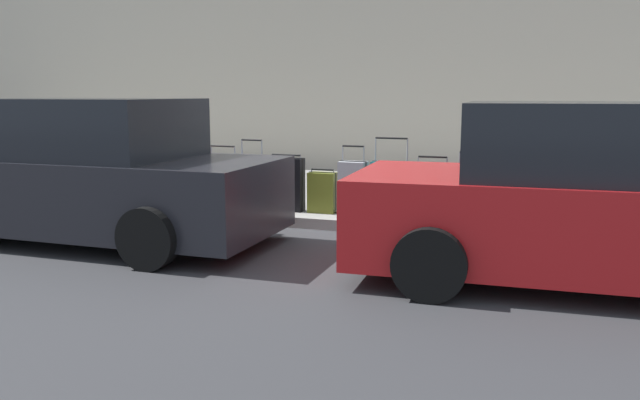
{
  "coord_description": "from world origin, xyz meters",
  "views": [
    {
      "loc": [
        -3.26,
        7.67,
        1.74
      ],
      "look_at": [
        -0.89,
        0.8,
        0.53
      ],
      "focal_mm": 36.06,
      "sensor_mm": 36.0,
      "label": 1
    }
  ],
  "objects_px": {
    "suitcase_maroon_2": "(473,196)",
    "fire_hydrant": "(122,175)",
    "suitcase_red_3": "(432,198)",
    "bollard_post": "(77,177)",
    "parked_car_charcoal_1": "(89,175)",
    "suitcase_navy_1": "(513,202)",
    "suitcase_black_0": "(551,198)",
    "suitcase_teal_11": "(167,177)",
    "suitcase_teal_4": "(391,190)",
    "parked_car_red_0": "(591,201)",
    "suitcase_navy_8": "(252,183)",
    "suitcase_silver_5": "(353,188)",
    "suitcase_maroon_9": "(224,184)",
    "suitcase_red_10": "(190,180)",
    "suitcase_black_7": "(287,184)",
    "suitcase_olive_6": "(323,192)"
  },
  "relations": [
    {
      "from": "suitcase_red_3",
      "to": "suitcase_red_10",
      "type": "xyz_separation_m",
      "value": [
        3.49,
        0.0,
        0.08
      ]
    },
    {
      "from": "suitcase_maroon_2",
      "to": "parked_car_red_0",
      "type": "xyz_separation_m",
      "value": [
        -1.22,
        1.91,
        0.31
      ]
    },
    {
      "from": "suitcase_maroon_9",
      "to": "suitcase_teal_11",
      "type": "bearing_deg",
      "value": 1.58
    },
    {
      "from": "suitcase_black_7",
      "to": "suitcase_navy_8",
      "type": "distance_m",
      "value": 0.51
    },
    {
      "from": "suitcase_olive_6",
      "to": "fire_hydrant",
      "type": "relative_size",
      "value": 0.82
    },
    {
      "from": "suitcase_olive_6",
      "to": "bollard_post",
      "type": "distance_m",
      "value": 3.92
    },
    {
      "from": "parked_car_charcoal_1",
      "to": "fire_hydrant",
      "type": "bearing_deg",
      "value": -63.75
    },
    {
      "from": "fire_hydrant",
      "to": "suitcase_silver_5",
      "type": "bearing_deg",
      "value": 178.85
    },
    {
      "from": "suitcase_red_3",
      "to": "suitcase_red_10",
      "type": "bearing_deg",
      "value": 0.0
    },
    {
      "from": "suitcase_navy_1",
      "to": "suitcase_maroon_9",
      "type": "bearing_deg",
      "value": -0.4
    },
    {
      "from": "suitcase_silver_5",
      "to": "bollard_post",
      "type": "bearing_deg",
      "value": 1.0
    },
    {
      "from": "suitcase_olive_6",
      "to": "suitcase_black_7",
      "type": "distance_m",
      "value": 0.52
    },
    {
      "from": "suitcase_maroon_2",
      "to": "suitcase_navy_8",
      "type": "bearing_deg",
      "value": 0.87
    },
    {
      "from": "suitcase_red_10",
      "to": "suitcase_teal_11",
      "type": "height_order",
      "value": "suitcase_red_10"
    },
    {
      "from": "suitcase_maroon_2",
      "to": "suitcase_red_10",
      "type": "relative_size",
      "value": 0.95
    },
    {
      "from": "suitcase_teal_4",
      "to": "parked_car_red_0",
      "type": "bearing_deg",
      "value": 140.72
    },
    {
      "from": "suitcase_black_7",
      "to": "suitcase_silver_5",
      "type": "bearing_deg",
      "value": 177.68
    },
    {
      "from": "suitcase_teal_4",
      "to": "fire_hydrant",
      "type": "xyz_separation_m",
      "value": [
        4.17,
        -0.05,
        0.02
      ]
    },
    {
      "from": "suitcase_navy_1",
      "to": "suitcase_maroon_2",
      "type": "height_order",
      "value": "suitcase_maroon_2"
    },
    {
      "from": "parked_car_charcoal_1",
      "to": "suitcase_red_3",
      "type": "bearing_deg",
      "value": -153.93
    },
    {
      "from": "bollard_post",
      "to": "parked_car_red_0",
      "type": "distance_m",
      "value": 7.36
    },
    {
      "from": "suitcase_maroon_2",
      "to": "fire_hydrant",
      "type": "bearing_deg",
      "value": 0.06
    },
    {
      "from": "suitcase_maroon_9",
      "to": "suitcase_teal_4",
      "type": "bearing_deg",
      "value": 177.77
    },
    {
      "from": "suitcase_red_3",
      "to": "suitcase_teal_4",
      "type": "distance_m",
      "value": 0.54
    },
    {
      "from": "suitcase_teal_11",
      "to": "parked_car_charcoal_1",
      "type": "distance_m",
      "value": 1.96
    },
    {
      "from": "suitcase_navy_1",
      "to": "fire_hydrant",
      "type": "relative_size",
      "value": 1.07
    },
    {
      "from": "suitcase_navy_1",
      "to": "parked_car_charcoal_1",
      "type": "relative_size",
      "value": 0.17
    },
    {
      "from": "bollard_post",
      "to": "suitcase_silver_5",
      "type": "bearing_deg",
      "value": -179.0
    },
    {
      "from": "suitcase_black_7",
      "to": "parked_car_charcoal_1",
      "type": "bearing_deg",
      "value": 46.67
    },
    {
      "from": "suitcase_red_3",
      "to": "bollard_post",
      "type": "height_order",
      "value": "suitcase_red_3"
    },
    {
      "from": "suitcase_red_3",
      "to": "bollard_post",
      "type": "xyz_separation_m",
      "value": [
        5.41,
        0.09,
        0.05
      ]
    },
    {
      "from": "suitcase_teal_4",
      "to": "parked_car_red_0",
      "type": "height_order",
      "value": "parked_car_red_0"
    },
    {
      "from": "suitcase_black_7",
      "to": "parked_car_red_0",
      "type": "bearing_deg",
      "value": 153.4
    },
    {
      "from": "suitcase_navy_1",
      "to": "fire_hydrant",
      "type": "height_order",
      "value": "suitcase_navy_1"
    },
    {
      "from": "suitcase_olive_6",
      "to": "suitcase_teal_4",
      "type": "bearing_deg",
      "value": 177.53
    },
    {
      "from": "suitcase_teal_4",
      "to": "parked_car_charcoal_1",
      "type": "distance_m",
      "value": 3.74
    },
    {
      "from": "suitcase_black_0",
      "to": "parked_car_charcoal_1",
      "type": "bearing_deg",
      "value": 19.71
    },
    {
      "from": "suitcase_navy_1",
      "to": "suitcase_teal_11",
      "type": "xyz_separation_m",
      "value": [
        4.92,
        -0.0,
        0.1
      ]
    },
    {
      "from": "suitcase_silver_5",
      "to": "suitcase_maroon_9",
      "type": "relative_size",
      "value": 1.07
    },
    {
      "from": "suitcase_navy_8",
      "to": "parked_car_red_0",
      "type": "height_order",
      "value": "parked_car_red_0"
    },
    {
      "from": "suitcase_teal_11",
      "to": "suitcase_navy_1",
      "type": "bearing_deg",
      "value": 179.97
    },
    {
      "from": "suitcase_black_0",
      "to": "suitcase_maroon_2",
      "type": "relative_size",
      "value": 1.13
    },
    {
      "from": "suitcase_navy_1",
      "to": "bollard_post",
      "type": "bearing_deg",
      "value": 1.54
    },
    {
      "from": "suitcase_teal_4",
      "to": "bollard_post",
      "type": "height_order",
      "value": "suitcase_teal_4"
    },
    {
      "from": "bollard_post",
      "to": "parked_car_red_0",
      "type": "xyz_separation_m",
      "value": [
        -7.14,
        1.76,
        0.3
      ]
    },
    {
      "from": "suitcase_maroon_9",
      "to": "fire_hydrant",
      "type": "height_order",
      "value": "suitcase_maroon_9"
    },
    {
      "from": "suitcase_maroon_2",
      "to": "suitcase_navy_1",
      "type": "bearing_deg",
      "value": -178.0
    },
    {
      "from": "suitcase_olive_6",
      "to": "suitcase_black_7",
      "type": "height_order",
      "value": "suitcase_black_7"
    },
    {
      "from": "suitcase_black_7",
      "to": "suitcase_teal_4",
      "type": "bearing_deg",
      "value": 179.56
    },
    {
      "from": "suitcase_navy_1",
      "to": "suitcase_olive_6",
      "type": "bearing_deg",
      "value": 0.63
    }
  ]
}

